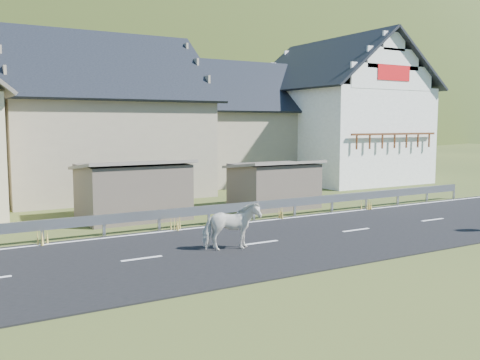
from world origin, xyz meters
TOP-DOWN VIEW (x-y plane):
  - ground at (0.00, 0.00)m, footprint 160.00×160.00m
  - road at (0.00, 0.00)m, footprint 60.00×7.00m
  - lane_markings at (0.00, 0.00)m, footprint 60.00×6.60m
  - guardrail at (-0.00, 3.68)m, footprint 28.10×0.09m
  - shed_left at (-2.00, 6.50)m, footprint 4.30×3.30m
  - shed_right at (4.50, 6.00)m, footprint 3.80×2.90m
  - house_stone_a at (-1.00, 15.00)m, footprint 10.80×9.80m
  - house_stone_b at (9.00, 17.00)m, footprint 9.80×8.80m
  - house_white at (15.00, 14.00)m, footprint 8.80×10.80m
  - horse at (-1.29, -0.34)m, footprint 1.12×1.83m

SIDE VIEW (x-z plane):
  - ground at x=0.00m, z-range 0.00..0.00m
  - road at x=0.00m, z-range 0.00..0.04m
  - lane_markings at x=0.00m, z-range 0.04..0.05m
  - guardrail at x=0.00m, z-range 0.19..0.94m
  - horse at x=-1.29m, z-range 0.04..1.48m
  - shed_right at x=4.50m, z-range -0.10..2.10m
  - shed_left at x=-2.00m, z-range -0.10..2.30m
  - house_stone_b at x=9.00m, z-range 0.19..8.29m
  - house_stone_a at x=-1.00m, z-range 0.18..9.08m
  - house_white at x=15.00m, z-range 0.21..9.91m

